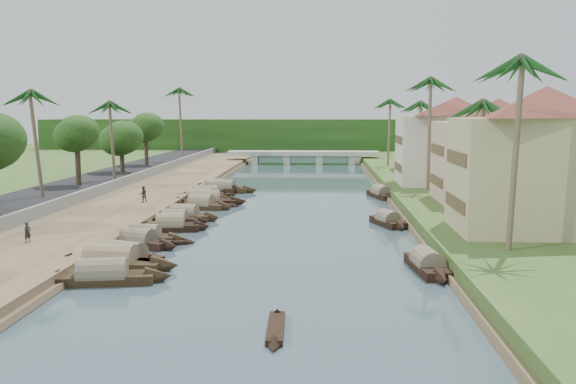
{
  "coord_description": "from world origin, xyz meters",
  "views": [
    {
      "loc": [
        3.49,
        -47.64,
        9.58
      ],
      "look_at": [
        0.26,
        13.24,
        2.0
      ],
      "focal_mm": 40.0,
      "sensor_mm": 36.0,
      "label": 1
    }
  ],
  "objects_px": {
    "sampan_0": "(102,276)",
    "building_near": "(544,158)",
    "bridge": "(303,155)",
    "person_near": "(28,232)",
    "sampan_1": "(127,257)"
  },
  "relations": [
    {
      "from": "bridge",
      "to": "sampan_1",
      "type": "xyz_separation_m",
      "value": [
        -8.91,
        -80.25,
        -1.31
      ]
    },
    {
      "from": "bridge",
      "to": "sampan_1",
      "type": "bearing_deg",
      "value": -96.33
    },
    {
      "from": "sampan_0",
      "to": "person_near",
      "type": "height_order",
      "value": "person_near"
    },
    {
      "from": "building_near",
      "to": "sampan_0",
      "type": "bearing_deg",
      "value": -158.3
    },
    {
      "from": "building_near",
      "to": "person_near",
      "type": "distance_m",
      "value": 35.96
    },
    {
      "from": "building_near",
      "to": "person_near",
      "type": "bearing_deg",
      "value": -173.79
    },
    {
      "from": "bridge",
      "to": "sampan_0",
      "type": "xyz_separation_m",
      "value": [
        -8.81,
        -85.06,
        -1.31
      ]
    },
    {
      "from": "sampan_0",
      "to": "building_near",
      "type": "bearing_deg",
      "value": 11.96
    },
    {
      "from": "bridge",
      "to": "building_near",
      "type": "xyz_separation_m",
      "value": [
        18.99,
        -74.0,
        4.66
      ]
    },
    {
      "from": "bridge",
      "to": "person_near",
      "type": "bearing_deg",
      "value": -101.91
    },
    {
      "from": "person_near",
      "to": "bridge",
      "type": "bearing_deg",
      "value": 16.99
    },
    {
      "from": "bridge",
      "to": "person_near",
      "type": "distance_m",
      "value": 79.57
    },
    {
      "from": "bridge",
      "to": "person_near",
      "type": "height_order",
      "value": "bridge"
    },
    {
      "from": "bridge",
      "to": "building_near",
      "type": "height_order",
      "value": "building_near"
    },
    {
      "from": "person_near",
      "to": "building_near",
      "type": "bearing_deg",
      "value": -54.89
    }
  ]
}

